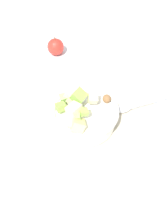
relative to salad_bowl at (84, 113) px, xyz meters
name	(u,v)px	position (x,y,z in m)	size (l,w,h in m)	color
ground_plane	(81,125)	(-0.01, 0.00, -0.04)	(2.40, 2.40, 0.00)	silver
placemat	(81,125)	(-0.01, 0.00, -0.04)	(0.49, 0.34, 0.01)	#BCB299
salad_bowl	(84,113)	(0.00, 0.00, 0.00)	(0.21, 0.21, 0.11)	white
serving_spoon	(134,106)	(0.16, -0.07, -0.03)	(0.20, 0.10, 0.01)	#B7B7BC
whole_apple	(56,47)	(0.15, 0.34, -0.01)	(0.07, 0.07, 0.08)	red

